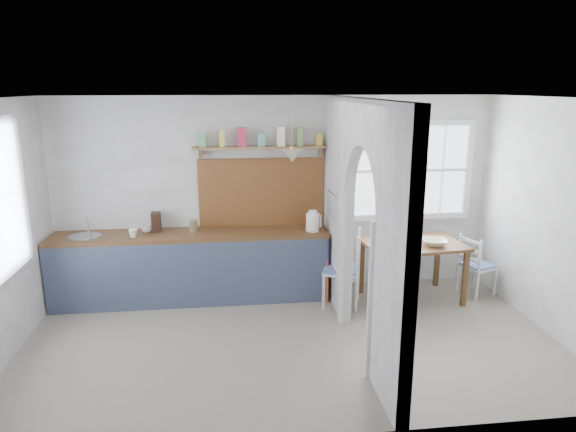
{
  "coord_description": "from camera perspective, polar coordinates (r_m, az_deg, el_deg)",
  "views": [
    {
      "loc": [
        -0.65,
        -5.07,
        2.72
      ],
      "look_at": [
        0.03,
        0.6,
        1.26
      ],
      "focal_mm": 32.0,
      "sensor_mm": 36.0,
      "label": 1
    }
  ],
  "objects": [
    {
      "name": "floor",
      "position": [
        5.79,
        0.43,
        -13.72
      ],
      "size": [
        5.8,
        3.2,
        0.01
      ],
      "primitive_type": "cube",
      "color": "gray",
      "rests_on": "ground"
    },
    {
      "name": "ceiling",
      "position": [
        5.11,
        0.48,
        12.97
      ],
      "size": [
        5.8,
        3.2,
        0.01
      ],
      "primitive_type": "cube",
      "color": "white",
      "rests_on": "walls"
    },
    {
      "name": "walls",
      "position": [
        5.3,
        0.45,
        -1.21
      ],
      "size": [
        5.81,
        3.21,
        2.6
      ],
      "color": "white",
      "rests_on": "floor"
    },
    {
      "name": "partition",
      "position": [
        5.45,
        7.7,
        0.72
      ],
      "size": [
        0.12,
        3.2,
        2.6
      ],
      "color": "white",
      "rests_on": "floor"
    },
    {
      "name": "nook_window",
      "position": [
        7.15,
        13.31,
        4.93
      ],
      "size": [
        1.76,
        0.1,
        1.3
      ],
      "primitive_type": null,
      "color": "white",
      "rests_on": "walls"
    },
    {
      "name": "counter",
      "position": [
        6.8,
        -10.55,
        -5.39
      ],
      "size": [
        3.5,
        0.6,
        0.9
      ],
      "color": "brown",
      "rests_on": "floor"
    },
    {
      "name": "sink",
      "position": [
        6.86,
        -21.64,
        -2.2
      ],
      "size": [
        0.4,
        0.4,
        0.02
      ],
      "primitive_type": "cylinder",
      "color": "silver",
      "rests_on": "counter"
    },
    {
      "name": "backsplash",
      "position": [
        6.8,
        -2.96,
        2.67
      ],
      "size": [
        1.65,
        0.03,
        0.9
      ],
      "primitive_type": "cube",
      "color": "brown",
      "rests_on": "walls"
    },
    {
      "name": "shelf",
      "position": [
        6.61,
        -2.98,
        8.06
      ],
      "size": [
        1.75,
        0.2,
        0.21
      ],
      "color": "olive",
      "rests_on": "walls"
    },
    {
      "name": "pendant_lamp",
      "position": [
        6.32,
        0.48,
        6.68
      ],
      "size": [
        0.26,
        0.26,
        0.16
      ],
      "primitive_type": "cone",
      "color": "beige",
      "rests_on": "ceiling"
    },
    {
      "name": "utensil_rail",
      "position": [
        6.23,
        4.97,
        2.5
      ],
      "size": [
        0.02,
        0.5,
        0.02
      ],
      "primitive_type": "cylinder",
      "rotation": [
        1.57,
        0.0,
        0.0
      ],
      "color": "silver",
      "rests_on": "partition"
    },
    {
      "name": "dining_table",
      "position": [
        6.87,
        13.58,
        -5.98
      ],
      "size": [
        1.31,
        0.95,
        0.77
      ],
      "primitive_type": null,
      "rotation": [
        0.0,
        0.0,
        0.11
      ],
      "color": "brown",
      "rests_on": "floor"
    },
    {
      "name": "chair_left",
      "position": [
        6.51,
        5.98,
        -5.82
      ],
      "size": [
        0.56,
        0.56,
        0.97
      ],
      "primitive_type": null,
      "rotation": [
        0.0,
        0.0,
        -1.87
      ],
      "color": "white",
      "rests_on": "floor"
    },
    {
      "name": "chair_right",
      "position": [
        7.28,
        20.32,
        -5.1
      ],
      "size": [
        0.49,
        0.49,
        0.82
      ],
      "primitive_type": null,
      "rotation": [
        0.0,
        0.0,
        1.95
      ],
      "color": "white",
      "rests_on": "floor"
    },
    {
      "name": "kettle",
      "position": [
        6.58,
        2.76,
        -0.51
      ],
      "size": [
        0.28,
        0.26,
        0.27
      ],
      "primitive_type": null,
      "rotation": [
        0.0,
        0.0,
        0.42
      ],
      "color": "white",
      "rests_on": "counter"
    },
    {
      "name": "mug_a",
      "position": [
        6.61,
        -16.83,
        -1.85
      ],
      "size": [
        0.14,
        0.14,
        0.1
      ],
      "primitive_type": "imported",
      "rotation": [
        0.0,
        0.0,
        0.41
      ],
      "color": "white",
      "rests_on": "counter"
    },
    {
      "name": "mug_b",
      "position": [
        6.77,
        -15.45,
        -1.38
      ],
      "size": [
        0.15,
        0.15,
        0.1
      ],
      "primitive_type": "imported",
      "rotation": [
        0.0,
        0.0,
        0.21
      ],
      "color": "silver",
      "rests_on": "counter"
    },
    {
      "name": "knife_block",
      "position": [
        6.78,
        -14.43,
        -0.63
      ],
      "size": [
        0.12,
        0.16,
        0.25
      ],
      "primitive_type": "cube",
      "rotation": [
        0.0,
        0.0,
        0.05
      ],
      "color": "#41291B",
      "rests_on": "counter"
    },
    {
      "name": "jar",
      "position": [
        6.66,
        -10.45,
        -1.05
      ],
      "size": [
        0.11,
        0.11,
        0.17
      ],
      "primitive_type": "cylinder",
      "rotation": [
        0.0,
        0.0,
        0.1
      ],
      "color": "olive",
      "rests_on": "counter"
    },
    {
      "name": "towel_magenta",
      "position": [
        6.65,
        4.33,
        -7.29
      ],
      "size": [
        0.02,
        0.03,
        0.59
      ],
      "primitive_type": "cube",
      "color": "#BC3A72",
      "rests_on": "counter"
    },
    {
      "name": "towel_orange",
      "position": [
        6.63,
        4.39,
        -7.61
      ],
      "size": [
        0.02,
        0.03,
        0.53
      ],
      "primitive_type": "cube",
      "color": "#DD5C19",
      "rests_on": "counter"
    },
    {
      "name": "bowl",
      "position": [
        6.71,
        16.01,
        -2.81
      ],
      "size": [
        0.36,
        0.36,
        0.08
      ],
      "primitive_type": "imported",
      "rotation": [
        0.0,
        0.0,
        -0.21
      ],
      "color": "white",
      "rests_on": "dining_table"
    },
    {
      "name": "table_cup",
      "position": [
        6.58,
        12.91,
        -2.81
      ],
      "size": [
        0.15,
        0.15,
        0.11
      ],
      "primitive_type": "imported",
      "rotation": [
        0.0,
        0.0,
        0.43
      ],
      "color": "gray",
      "rests_on": "dining_table"
    },
    {
      "name": "plate",
      "position": [
        6.63,
        11.42,
        -3.02
      ],
      "size": [
        0.2,
        0.2,
        0.01
      ],
      "primitive_type": "cylinder",
      "rotation": [
        0.0,
        0.0,
        -0.16
      ],
      "color": "black",
      "rests_on": "dining_table"
    },
    {
      "name": "vase",
      "position": [
        6.9,
        13.83,
        -1.6
      ],
      "size": [
        0.23,
        0.23,
        0.22
      ],
      "primitive_type": "imported",
      "rotation": [
        0.0,
        0.0,
        0.1
      ],
      "color": "#614673",
      "rests_on": "dining_table"
    }
  ]
}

